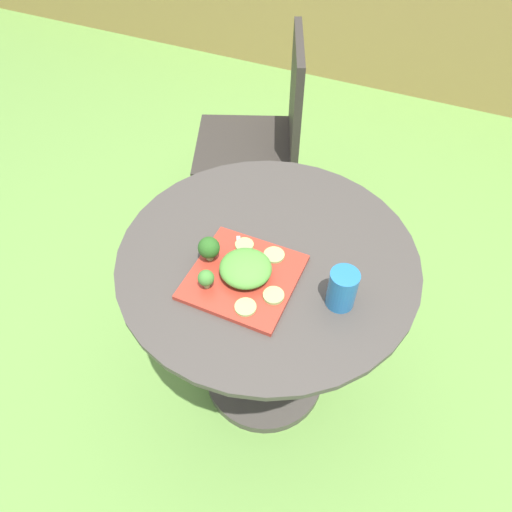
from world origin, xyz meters
TOP-DOWN VIEW (x-y plane):
  - ground_plane at (0.00, 0.00)m, footprint 12.00×12.00m
  - patio_table at (0.00, 0.00)m, footprint 0.82×0.82m
  - patio_chair at (-0.34, 0.81)m, footprint 0.57×0.57m
  - salad_plate at (-0.02, -0.10)m, footprint 0.27×0.27m
  - drinking_glass at (0.22, -0.07)m, footprint 0.07×0.07m
  - fork at (-0.05, -0.07)m, footprint 0.09×0.14m
  - lettuce_mound at (-0.02, -0.10)m, footprint 0.13×0.13m
  - broccoli_floret_0 at (-0.09, -0.17)m, footprint 0.04×0.04m
  - broccoli_floret_1 at (-0.13, -0.09)m, footprint 0.06×0.06m
  - cucumber_slice_0 at (0.02, -0.19)m, footprint 0.05×0.05m
  - cucumber_slice_1 at (-0.07, -0.01)m, footprint 0.05×0.05m
  - cucumber_slice_2 at (0.02, -0.01)m, footprint 0.06×0.06m
  - cucumber_slice_3 at (0.07, -0.13)m, footprint 0.05×0.05m

SIDE VIEW (x-z plane):
  - ground_plane at x=0.00m, z-range 0.00..0.00m
  - patio_table at x=0.00m, z-range 0.07..0.79m
  - patio_chair at x=-0.34m, z-range 0.08..0.98m
  - salad_plate at x=-0.02m, z-range 0.71..0.73m
  - fork at x=-0.05m, z-range 0.73..0.73m
  - cucumber_slice_2 at x=0.02m, z-range 0.73..0.73m
  - cucumber_slice_1 at x=-0.07m, z-range 0.73..0.73m
  - cucumber_slice_0 at x=0.02m, z-range 0.73..0.73m
  - cucumber_slice_3 at x=0.07m, z-range 0.73..0.74m
  - lettuce_mound at x=-0.02m, z-range 0.73..0.78m
  - broccoli_floret_0 at x=-0.09m, z-range 0.73..0.79m
  - drinking_glass at x=0.22m, z-range 0.71..0.82m
  - broccoli_floret_1 at x=-0.13m, z-range 0.73..0.80m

